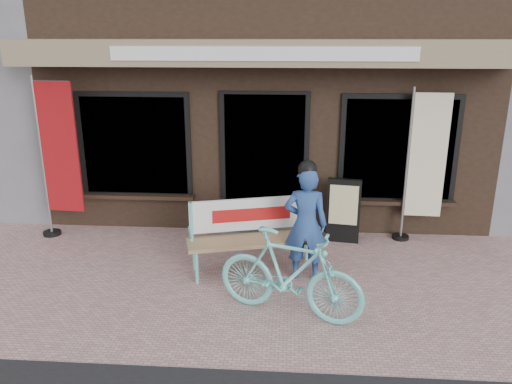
# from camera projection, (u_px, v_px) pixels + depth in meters

# --- Properties ---
(ground) EXTENTS (70.00, 70.00, 0.00)m
(ground) POSITION_uv_depth(u_px,v_px,m) (255.00, 291.00, 6.07)
(ground) COLOR #C09593
(ground) RESTS_ON ground
(storefront) EXTENTS (7.00, 6.77, 6.00)m
(storefront) POSITION_uv_depth(u_px,v_px,m) (273.00, 34.00, 9.89)
(storefront) COLOR black
(storefront) RESTS_ON ground
(bench) EXTENTS (1.79, 0.88, 0.94)m
(bench) POSITION_uv_depth(u_px,v_px,m) (253.00, 229.00, 6.52)
(bench) COLOR #6FD8D2
(bench) RESTS_ON ground
(person) EXTENTS (0.56, 0.39, 1.56)m
(person) POSITION_uv_depth(u_px,v_px,m) (306.00, 222.00, 6.18)
(person) COLOR #284A8C
(person) RESTS_ON ground
(bicycle) EXTENTS (1.73, 1.00, 1.00)m
(bicycle) POSITION_uv_depth(u_px,v_px,m) (290.00, 274.00, 5.42)
(bicycle) COLOR #6FD8D2
(bicycle) RESTS_ON ground
(nobori_red) EXTENTS (0.72, 0.28, 2.44)m
(nobori_red) POSITION_uv_depth(u_px,v_px,m) (58.00, 157.00, 7.38)
(nobori_red) COLOR gray
(nobori_red) RESTS_ON ground
(nobori_cream) EXTENTS (0.67, 0.26, 2.29)m
(nobori_cream) POSITION_uv_depth(u_px,v_px,m) (424.00, 164.00, 7.26)
(nobori_cream) COLOR gray
(nobori_cream) RESTS_ON ground
(menu_stand) EXTENTS (0.50, 0.18, 0.98)m
(menu_stand) POSITION_uv_depth(u_px,v_px,m) (343.00, 210.00, 7.38)
(menu_stand) COLOR black
(menu_stand) RESTS_ON ground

